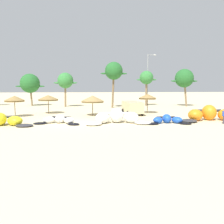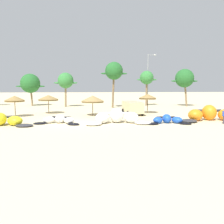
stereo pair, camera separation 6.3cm
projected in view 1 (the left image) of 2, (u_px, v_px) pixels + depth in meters
ground_plane at (72, 123)px, 25.12m from camera, size 260.00×260.00×0.00m
kite_left at (59, 120)px, 25.19m from camera, size 5.30×3.12×0.95m
kite_left_of_center at (117, 117)px, 25.33m from camera, size 7.49×3.53×1.66m
kite_center at (167, 120)px, 25.20m from camera, size 5.06×2.45×0.99m
kite_right_of_center at (211, 115)px, 27.16m from camera, size 8.39×4.03×1.85m
beach_umbrella_near_van at (14, 99)px, 30.31m from camera, size 2.62×2.62×2.82m
beach_umbrella_middle at (48, 98)px, 34.05m from camera, size 3.00×3.00×2.78m
beach_umbrella_near_palms at (93, 99)px, 31.49m from camera, size 3.19×3.19×2.80m
beach_umbrella_outermost at (147, 97)px, 34.54m from camera, size 2.67×2.67×2.91m
parked_van at (132, 107)px, 33.32m from camera, size 2.55×5.35×1.84m
person_near_kites at (224, 116)px, 24.75m from camera, size 0.36×0.24×1.62m
palm_left at (30, 84)px, 47.19m from camera, size 5.96×3.97×6.66m
palm_left_of_gap at (65, 81)px, 44.81m from camera, size 4.61×3.07×6.74m
palm_center_left at (114, 71)px, 42.96m from camera, size 5.03×3.36×8.64m
palm_center_right at (146, 78)px, 47.31m from camera, size 4.22×2.81×7.27m
palm_right_of_gap at (184, 78)px, 45.89m from camera, size 5.57×3.71×7.53m
lamppost_west_center at (148, 77)px, 48.36m from camera, size 1.82×0.24×10.78m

